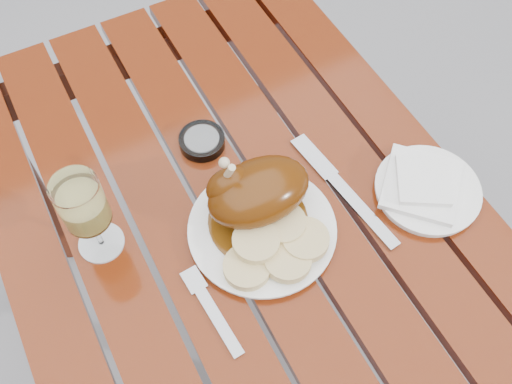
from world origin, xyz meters
TOP-DOWN VIEW (x-y plane):
  - ground at (0.00, 0.00)m, footprint 60.00×60.00m
  - table at (0.00, 0.00)m, footprint 0.80×1.20m
  - dinner_plate at (0.02, -0.02)m, footprint 0.29×0.29m
  - roast_duck at (0.02, 0.02)m, footprint 0.19×0.17m
  - bread_dumplings at (0.02, -0.07)m, footprint 0.18×0.14m
  - wine_glass at (-0.23, 0.08)m, footprint 0.09×0.09m
  - side_plate at (0.32, -0.09)m, footprint 0.24×0.24m
  - napkin at (0.31, -0.08)m, footprint 0.19×0.19m
  - ashtray at (0.01, 0.19)m, footprint 0.09×0.09m
  - fork at (-0.12, -0.12)m, footprint 0.03×0.15m
  - knife at (0.19, -0.04)m, footprint 0.05×0.24m

SIDE VIEW (x-z plane):
  - ground at x=0.00m, z-range 0.00..0.00m
  - table at x=0.00m, z-range 0.00..0.75m
  - fork at x=-0.12m, z-range 0.75..0.76m
  - knife at x=0.19m, z-range 0.75..0.76m
  - side_plate at x=0.32m, z-range 0.75..0.77m
  - dinner_plate at x=0.02m, z-range 0.75..0.77m
  - ashtray at x=0.01m, z-range 0.75..0.77m
  - napkin at x=0.31m, z-range 0.77..0.78m
  - bread_dumplings at x=0.02m, z-range 0.77..0.80m
  - roast_duck at x=0.02m, z-range 0.75..0.88m
  - wine_glass at x=-0.23m, z-range 0.75..0.93m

